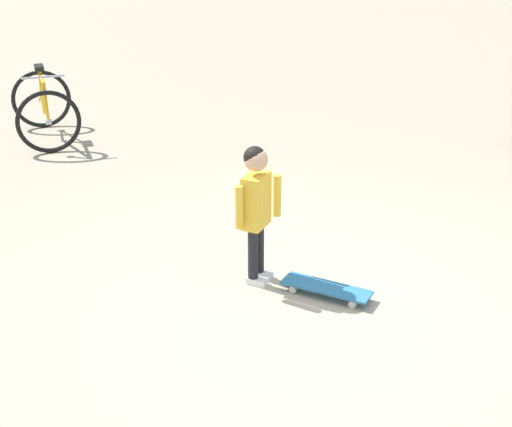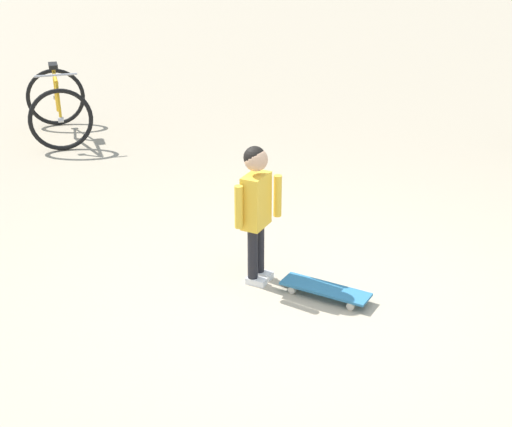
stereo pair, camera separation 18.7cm
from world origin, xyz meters
The scene contains 4 objects.
ground_plane centered at (0.00, 0.00, 0.00)m, with size 50.00×50.00×0.00m, color tan.
child_person centered at (0.54, -0.36, 0.66)m, with size 0.25×0.36×1.06m.
skateboard centered at (-0.02, -0.32, 0.06)m, with size 0.68×0.28×0.07m.
bicycle_mid centered at (4.00, -2.78, 0.38)m, with size 1.22×1.28×0.85m.
Camera 2 is at (-1.27, 4.20, 2.71)m, focal length 51.83 mm.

